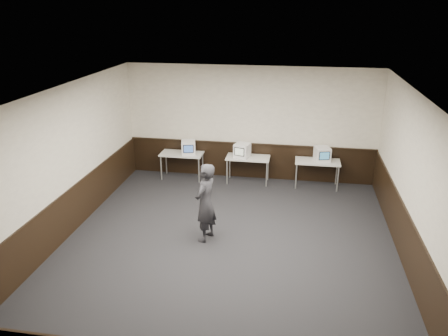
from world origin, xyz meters
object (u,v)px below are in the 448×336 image
(desk_center, at_px, (248,159))
(emac_left, at_px, (188,147))
(emac_center, at_px, (242,150))
(desk_right, at_px, (317,163))
(person, at_px, (206,203))
(emac_right, at_px, (322,154))
(desk_left, at_px, (182,156))

(desk_center, distance_m, emac_left, 1.71)
(emac_left, height_order, emac_center, same)
(emac_center, bearing_deg, desk_right, 15.65)
(desk_center, xyz_separation_m, person, (-0.50, -3.31, 0.18))
(desk_right, bearing_deg, person, -125.96)
(emac_center, relative_size, person, 0.29)
(desk_center, relative_size, emac_center, 2.44)
(desk_right, distance_m, person, 4.10)
(desk_right, bearing_deg, emac_right, 13.09)
(desk_center, height_order, desk_right, same)
(desk_center, xyz_separation_m, emac_right, (2.01, 0.02, 0.26))
(desk_right, xyz_separation_m, emac_center, (-2.06, -0.03, 0.26))
(desk_right, height_order, person, person)
(desk_left, bearing_deg, emac_right, 0.36)
(desk_left, bearing_deg, person, -67.13)
(person, bearing_deg, emac_left, -143.88)
(desk_center, bearing_deg, emac_right, 0.71)
(desk_center, height_order, person, person)
(emac_left, bearing_deg, emac_center, -14.36)
(person, bearing_deg, desk_center, -172.37)
(desk_center, distance_m, person, 3.36)
(desk_center, height_order, emac_center, emac_center)
(emac_center, height_order, person, person)
(emac_left, bearing_deg, desk_left, 160.95)
(desk_right, height_order, emac_right, emac_right)
(desk_left, relative_size, desk_right, 1.00)
(emac_center, bearing_deg, person, -80.99)
(person, bearing_deg, emac_center, -169.62)
(emac_right, bearing_deg, person, -141.20)
(desk_right, relative_size, person, 0.70)
(desk_left, height_order, emac_right, emac_right)
(desk_right, relative_size, emac_center, 2.44)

